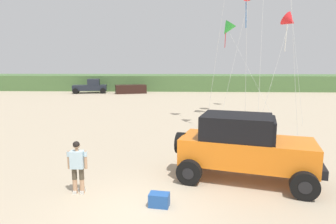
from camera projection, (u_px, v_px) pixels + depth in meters
The scene contains 9 objects.
ground_plane at pixel (135, 211), 7.83m from camera, with size 220.00×220.00×0.00m, color tan.
dune_ridge at pixel (146, 82), 47.57m from camera, with size 90.00×9.90×2.31m, color #4C703D.
jeep at pixel (244, 146), 9.87m from camera, with size 5.02×3.44×2.26m.
person_watching at pixel (77, 164), 8.79m from camera, with size 0.62×0.31×1.67m.
cooler_box at pixel (159, 200), 8.09m from camera, with size 0.56×0.36×0.38m, color #23519E.
distant_pickup at pixel (91, 86), 40.65m from camera, with size 4.89×3.20×1.98m.
distant_sedan at pixel (131, 89), 40.20m from camera, with size 4.20×1.70×1.20m, color black.
kite_yellow_diamond at pixel (228, 29), 22.55m from camera, with size 3.49×4.77×7.41m.
kite_red_delta at pixel (290, 21), 16.25m from camera, with size 2.75×2.87×6.98m.
Camera 1 is at (1.21, -7.24, 3.94)m, focal length 30.78 mm.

